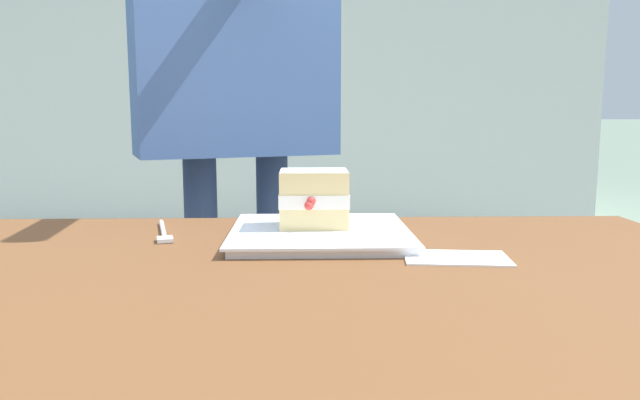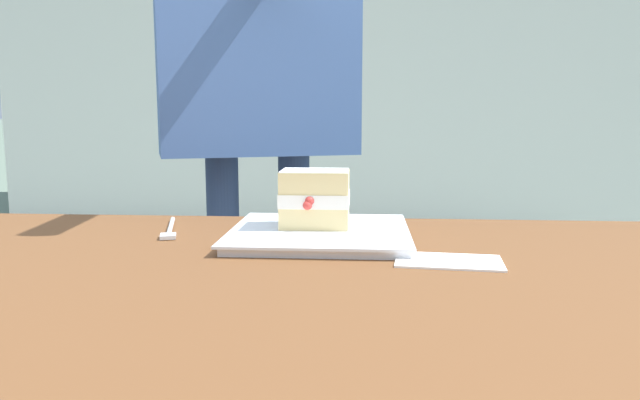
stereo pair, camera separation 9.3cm
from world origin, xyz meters
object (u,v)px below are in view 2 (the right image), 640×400
at_px(dessert_plate, 320,233).
at_px(cake_slice, 315,198).
at_px(dessert_fork, 170,229).
at_px(paper_napkin, 449,261).
at_px(diner_person, 257,38).
at_px(patio_table, 140,379).

distance_m(dessert_plate, cake_slice, 0.06).
bearing_deg(dessert_fork, paper_napkin, -21.92).
bearing_deg(dessert_plate, diner_person, 110.44).
relative_size(patio_table, dessert_fork, 8.93).
height_order(cake_slice, diner_person, diner_person).
bearing_deg(paper_napkin, patio_table, -152.10).
bearing_deg(cake_slice, patio_table, -115.31).
xyz_separation_m(patio_table, dessert_plate, (0.17, 0.33, 0.10)).
xyz_separation_m(patio_table, diner_person, (-0.01, 0.82, 0.46)).
bearing_deg(paper_napkin, dessert_plate, 142.65).
height_order(dessert_plate, diner_person, diner_person).
height_order(dessert_fork, diner_person, diner_person).
bearing_deg(dessert_fork, diner_person, 81.09).
relative_size(dessert_fork, diner_person, 0.10).
bearing_deg(dessert_plate, dessert_fork, 171.75).
bearing_deg(diner_person, cake_slice, -69.86).
distance_m(dessert_fork, diner_person, 0.59).
distance_m(paper_napkin, diner_person, 0.81).
distance_m(patio_table, paper_napkin, 0.41).
relative_size(patio_table, paper_napkin, 10.18).
height_order(patio_table, cake_slice, cake_slice).
distance_m(dessert_fork, paper_napkin, 0.47).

